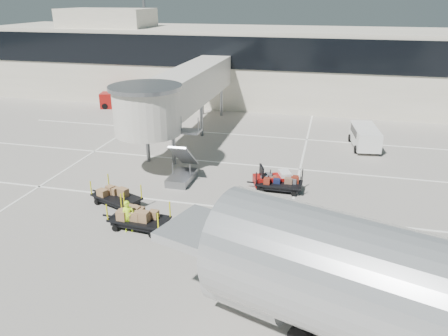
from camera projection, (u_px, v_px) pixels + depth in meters
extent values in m
plane|color=#A7A095|center=(176.00, 219.00, 23.89)|extent=(140.00, 140.00, 0.00)
cube|color=white|center=(188.00, 203.00, 25.70)|extent=(40.00, 0.15, 0.02)
cube|color=white|center=(218.00, 162.00, 32.01)|extent=(40.00, 0.15, 0.02)
cube|color=white|center=(238.00, 135.00, 38.33)|extent=(40.00, 0.15, 0.02)
cube|color=white|center=(301.00, 164.00, 31.58)|extent=(0.15, 30.00, 0.02)
cube|color=white|center=(101.00, 147.00, 35.14)|extent=(0.15, 30.00, 0.02)
cube|color=beige|center=(264.00, 65.00, 49.48)|extent=(64.00, 12.00, 8.00)
cube|color=black|center=(255.00, 54.00, 43.28)|extent=(64.00, 0.12, 3.20)
cube|color=beige|center=(107.00, 18.00, 49.84)|extent=(10.00, 6.00, 2.00)
cylinder|color=gray|center=(145.00, 28.00, 55.36)|extent=(0.36, 0.36, 15.00)
cube|color=beige|center=(189.00, 86.00, 36.73)|extent=(3.00, 18.00, 2.80)
cylinder|color=beige|center=(147.00, 112.00, 28.61)|extent=(4.40, 4.40, 3.00)
cylinder|color=gray|center=(145.00, 87.00, 28.02)|extent=(4.80, 4.80, 0.25)
cylinder|color=gray|center=(148.00, 142.00, 31.69)|extent=(0.28, 0.28, 2.90)
cylinder|color=gray|center=(174.00, 145.00, 31.24)|extent=(0.28, 0.28, 2.90)
cylinder|color=gray|center=(180.00, 118.00, 38.01)|extent=(0.28, 0.28, 2.90)
cylinder|color=gray|center=(201.00, 119.00, 37.56)|extent=(0.28, 0.28, 2.90)
cylinder|color=gray|center=(202.00, 100.00, 44.32)|extent=(0.28, 0.28, 2.90)
cylinder|color=gray|center=(221.00, 101.00, 43.87)|extent=(0.28, 0.28, 2.90)
cube|color=gray|center=(182.00, 178.00, 28.63)|extent=(1.40, 2.60, 0.50)
cube|color=gray|center=(184.00, 156.00, 28.67)|extent=(1.20, 2.60, 2.06)
cube|color=gray|center=(190.00, 131.00, 29.47)|extent=(1.40, 1.20, 0.12)
cube|color=maroon|center=(271.00, 180.00, 27.63)|extent=(2.48, 1.81, 0.56)
cube|color=white|center=(285.00, 174.00, 27.59)|extent=(0.98, 1.20, 0.33)
cube|color=black|center=(262.00, 172.00, 27.35)|extent=(0.44, 0.91, 0.84)
cylinder|color=black|center=(262.00, 188.00, 27.07)|extent=(0.64, 0.43, 0.60)
cylinder|color=black|center=(258.00, 180.00, 28.19)|extent=(0.64, 0.43, 0.60)
cylinder|color=black|center=(285.00, 186.00, 27.24)|extent=(0.64, 0.43, 0.60)
cylinder|color=black|center=(280.00, 179.00, 28.36)|extent=(0.64, 0.43, 0.60)
cube|color=black|center=(279.00, 183.00, 27.18)|extent=(2.82, 1.43, 0.11)
cube|color=black|center=(279.00, 186.00, 27.24)|extent=(2.54, 1.22, 0.23)
cube|color=black|center=(252.00, 182.00, 27.63)|extent=(0.66, 0.08, 0.07)
cylinder|color=black|center=(262.00, 191.00, 26.97)|extent=(0.32, 0.13, 0.32)
cylinder|color=black|center=(265.00, 183.00, 28.11)|extent=(0.32, 0.13, 0.32)
cylinder|color=black|center=(294.00, 194.00, 26.51)|extent=(0.32, 0.13, 0.32)
cylinder|color=black|center=(296.00, 186.00, 27.65)|extent=(0.32, 0.13, 0.32)
cylinder|color=black|center=(256.00, 179.00, 26.77)|extent=(0.07, 0.07, 0.84)
cylinder|color=black|center=(260.00, 171.00, 27.90)|extent=(0.07, 0.07, 0.84)
cylinder|color=black|center=(301.00, 183.00, 26.14)|extent=(0.07, 0.07, 0.84)
cylinder|color=black|center=(302.00, 175.00, 27.28)|extent=(0.07, 0.07, 0.84)
cube|color=brown|center=(293.00, 178.00, 27.30)|extent=(0.48, 0.25, 0.39)
cube|color=#121939|center=(265.00, 182.00, 26.92)|extent=(0.33, 0.38, 0.24)
cube|color=#515156|center=(269.00, 182.00, 26.83)|extent=(0.45, 0.30, 0.31)
cube|color=brown|center=(280.00, 178.00, 27.34)|extent=(0.38, 0.27, 0.33)
cube|color=brown|center=(265.00, 180.00, 27.05)|extent=(0.37, 0.28, 0.29)
cube|color=brown|center=(286.00, 179.00, 27.25)|extent=(0.39, 0.30, 0.32)
cube|color=#121939|center=(273.00, 178.00, 27.37)|extent=(0.35, 0.34, 0.29)
cube|color=#121939|center=(279.00, 181.00, 26.90)|extent=(0.46, 0.29, 0.37)
cube|color=maroon|center=(293.00, 179.00, 27.07)|extent=(0.36, 0.35, 0.40)
cube|color=#515156|center=(290.00, 181.00, 26.96)|extent=(0.44, 0.25, 0.32)
cube|color=#515156|center=(283.00, 179.00, 27.33)|extent=(0.34, 0.30, 0.26)
cube|color=black|center=(139.00, 219.00, 22.75)|extent=(3.15, 1.78, 0.12)
cube|color=black|center=(140.00, 222.00, 22.82)|extent=(2.83, 1.52, 0.25)
cube|color=black|center=(109.00, 216.00, 23.37)|extent=(0.71, 0.14, 0.08)
cylinder|color=black|center=(115.00, 228.00, 22.61)|extent=(0.35, 0.17, 0.34)
cylinder|color=black|center=(129.00, 216.00, 23.81)|extent=(0.35, 0.17, 0.34)
cylinder|color=black|center=(152.00, 235.00, 21.97)|extent=(0.35, 0.17, 0.34)
cylinder|color=black|center=(164.00, 223.00, 23.17)|extent=(0.35, 0.17, 0.34)
cylinder|color=#F1EC0C|center=(107.00, 213.00, 22.42)|extent=(0.07, 0.07, 0.91)
cylinder|color=#F1EC0C|center=(121.00, 202.00, 23.62)|extent=(0.07, 0.07, 0.91)
cylinder|color=#F1EC0C|center=(158.00, 222.00, 21.54)|extent=(0.07, 0.07, 0.91)
cylinder|color=#F1EC0C|center=(170.00, 210.00, 22.74)|extent=(0.07, 0.07, 0.91)
cube|color=#A67450|center=(138.00, 209.00, 23.06)|extent=(0.63, 0.43, 0.51)
cube|color=#A67450|center=(127.00, 213.00, 22.64)|extent=(0.55, 0.43, 0.52)
cube|color=#A67450|center=(132.00, 218.00, 22.31)|extent=(0.56, 0.53, 0.40)
cube|color=#A67450|center=(133.00, 214.00, 22.63)|extent=(0.53, 0.57, 0.46)
cube|color=#A67450|center=(131.00, 211.00, 22.87)|extent=(0.63, 0.45, 0.54)
cube|color=#A67450|center=(158.00, 214.00, 22.53)|extent=(0.58, 0.50, 0.54)
cube|color=#A67450|center=(143.00, 214.00, 22.67)|extent=(0.55, 0.46, 0.42)
cube|color=#A67450|center=(123.00, 209.00, 23.09)|extent=(0.66, 0.47, 0.50)
cube|color=black|center=(117.00, 197.00, 25.30)|extent=(3.23, 2.42, 0.12)
cube|color=black|center=(117.00, 199.00, 25.36)|extent=(2.88, 2.11, 0.24)
cube|color=black|center=(97.00, 192.00, 26.31)|extent=(0.66, 0.32, 0.08)
cylinder|color=black|center=(97.00, 202.00, 25.49)|extent=(0.36, 0.25, 0.33)
cylinder|color=black|center=(114.00, 194.00, 26.48)|extent=(0.36, 0.25, 0.33)
cylinder|color=black|center=(121.00, 211.00, 24.39)|extent=(0.36, 0.25, 0.33)
cylinder|color=black|center=(138.00, 203.00, 25.38)|extent=(0.36, 0.25, 0.33)
cylinder|color=#F1EC0C|center=(91.00, 188.00, 25.39)|extent=(0.07, 0.07, 0.87)
cylinder|color=#F1EC0C|center=(108.00, 181.00, 26.38)|extent=(0.07, 0.07, 0.87)
cylinder|color=#F1EC0C|center=(124.00, 200.00, 23.89)|extent=(0.07, 0.07, 0.87)
cylinder|color=#F1EC0C|center=(141.00, 192.00, 24.88)|extent=(0.07, 0.07, 0.87)
cube|color=#A67450|center=(111.00, 194.00, 24.95)|extent=(0.49, 0.46, 0.44)
cube|color=#A67450|center=(120.00, 197.00, 24.63)|extent=(0.70, 0.60, 0.44)
cube|color=#A67450|center=(113.00, 195.00, 24.79)|extent=(0.58, 0.54, 0.45)
cube|color=#A67450|center=(127.00, 193.00, 25.25)|extent=(0.56, 0.62, 0.34)
imported|color=#CAFF1A|center=(128.00, 216.00, 22.36)|extent=(0.74, 0.63, 1.73)
cube|color=white|center=(365.00, 136.00, 34.74)|extent=(2.34, 4.56, 1.41)
cube|color=white|center=(360.00, 132.00, 36.65)|extent=(1.73, 0.72, 0.82)
cube|color=black|center=(365.00, 131.00, 34.77)|extent=(2.14, 2.94, 0.56)
cylinder|color=black|center=(356.00, 149.00, 33.72)|extent=(0.30, 0.64, 0.62)
cylinder|color=black|center=(379.00, 150.00, 33.55)|extent=(0.30, 0.64, 0.62)
cylinder|color=black|center=(350.00, 138.00, 36.41)|extent=(0.30, 0.64, 0.62)
cylinder|color=black|center=(371.00, 139.00, 36.24)|extent=(0.30, 0.64, 0.62)
cube|color=maroon|center=(120.00, 100.00, 47.25)|extent=(4.38, 2.61, 1.61)
cube|color=black|center=(137.00, 91.00, 46.85)|extent=(1.35, 1.70, 0.57)
cylinder|color=black|center=(105.00, 106.00, 46.74)|extent=(0.69, 0.41, 0.65)
cylinder|color=black|center=(109.00, 103.00, 48.14)|extent=(0.69, 0.41, 0.65)
cylinder|color=black|center=(133.00, 106.00, 46.71)|extent=(0.69, 0.41, 0.65)
cylinder|color=black|center=(136.00, 103.00, 48.11)|extent=(0.69, 0.41, 0.65)
cube|color=silver|center=(291.00, 259.00, 14.91)|extent=(10.46, 5.80, 0.35)
cylinder|color=silver|center=(251.00, 280.00, 16.19)|extent=(3.59, 3.14, 2.32)
cube|color=silver|center=(252.00, 260.00, 15.86)|extent=(0.85, 0.49, 1.11)
cylinder|color=gray|center=(327.00, 333.00, 15.08)|extent=(0.30, 0.30, 1.11)
cylinder|color=gray|center=(302.00, 325.00, 15.07)|extent=(0.28, 0.28, 1.61)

